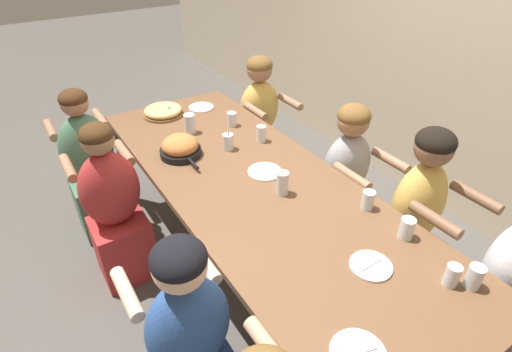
# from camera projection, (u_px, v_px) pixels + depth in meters

# --- Properties ---
(ground_plane) EXTENTS (18.00, 18.00, 0.00)m
(ground_plane) POSITION_uv_depth(u_px,v_px,m) (256.00, 277.00, 2.75)
(ground_plane) COLOR #514C47
(ground_plane) RESTS_ON ground
(restaurant_back_panel) EXTENTS (10.00, 0.06, 3.20)m
(restaurant_back_panel) POSITION_uv_depth(u_px,v_px,m) (479.00, 1.00, 2.65)
(restaurant_back_panel) COLOR beige
(restaurant_back_panel) RESTS_ON ground
(dining_table) EXTENTS (2.74, 0.98, 0.79)m
(dining_table) POSITION_uv_depth(u_px,v_px,m) (256.00, 193.00, 2.34)
(dining_table) COLOR brown
(dining_table) RESTS_ON ground
(pizza_board_main) EXTENTS (0.30, 0.30, 0.06)m
(pizza_board_main) POSITION_uv_depth(u_px,v_px,m) (163.00, 111.00, 3.05)
(pizza_board_main) COLOR brown
(pizza_board_main) RESTS_ON dining_table
(skillet_bowl) EXTENTS (0.38, 0.26, 0.14)m
(skillet_bowl) POSITION_uv_depth(u_px,v_px,m) (180.00, 147.00, 2.54)
(skillet_bowl) COLOR black
(skillet_bowl) RESTS_ON dining_table
(empty_plate_a) EXTENTS (0.19, 0.19, 0.02)m
(empty_plate_a) POSITION_uv_depth(u_px,v_px,m) (371.00, 266.00, 1.76)
(empty_plate_a) COLOR white
(empty_plate_a) RESTS_ON dining_table
(empty_plate_b) EXTENTS (0.20, 0.20, 0.02)m
(empty_plate_b) POSITION_uv_depth(u_px,v_px,m) (265.00, 172.00, 2.40)
(empty_plate_b) COLOR white
(empty_plate_b) RESTS_ON dining_table
(empty_plate_c) EXTENTS (0.20, 0.20, 0.02)m
(empty_plate_c) POSITION_uv_depth(u_px,v_px,m) (201.00, 107.00, 3.17)
(empty_plate_c) COLOR white
(empty_plate_c) RESTS_ON dining_table
(cocktail_glass_blue) EXTENTS (0.07, 0.07, 0.13)m
(cocktail_glass_blue) POSITION_uv_depth(u_px,v_px,m) (228.00, 142.00, 2.61)
(cocktail_glass_blue) COLOR silver
(cocktail_glass_blue) RESTS_ON dining_table
(drinking_glass_a) EXTENTS (0.06, 0.06, 0.10)m
(drinking_glass_a) POSITION_uv_depth(u_px,v_px,m) (452.00, 275.00, 1.66)
(drinking_glass_a) COLOR silver
(drinking_glass_a) RESTS_ON dining_table
(drinking_glass_b) EXTENTS (0.07, 0.07, 0.11)m
(drinking_glass_b) POSITION_uv_depth(u_px,v_px,m) (368.00, 201.00, 2.09)
(drinking_glass_b) COLOR silver
(drinking_glass_b) RESTS_ON dining_table
(drinking_glass_c) EXTENTS (0.07, 0.07, 0.11)m
(drinking_glass_c) POSITION_uv_depth(u_px,v_px,m) (261.00, 134.00, 2.70)
(drinking_glass_c) COLOR silver
(drinking_glass_c) RESTS_ON dining_table
(drinking_glass_d) EXTENTS (0.07, 0.07, 0.10)m
(drinking_glass_d) POSITION_uv_depth(u_px,v_px,m) (232.00, 120.00, 2.89)
(drinking_glass_d) COLOR silver
(drinking_glass_d) RESTS_ON dining_table
(drinking_glass_e) EXTENTS (0.07, 0.07, 0.11)m
(drinking_glass_e) POSITION_uv_depth(u_px,v_px,m) (407.00, 229.00, 1.90)
(drinking_glass_e) COLOR silver
(drinking_glass_e) RESTS_ON dining_table
(drinking_glass_f) EXTENTS (0.07, 0.07, 0.11)m
(drinking_glass_f) POSITION_uv_depth(u_px,v_px,m) (474.00, 278.00, 1.65)
(drinking_glass_f) COLOR silver
(drinking_glass_f) RESTS_ON dining_table
(drinking_glass_g) EXTENTS (0.07, 0.07, 0.14)m
(drinking_glass_g) POSITION_uv_depth(u_px,v_px,m) (282.00, 184.00, 2.19)
(drinking_glass_g) COLOR silver
(drinking_glass_g) RESTS_ON dining_table
(drinking_glass_h) EXTENTS (0.08, 0.08, 0.14)m
(drinking_glass_h) POSITION_uv_depth(u_px,v_px,m) (190.00, 125.00, 2.80)
(drinking_glass_h) COLOR silver
(drinking_glass_h) RESTS_ON dining_table
(diner_near_midright) EXTENTS (0.51, 0.40, 1.16)m
(diner_near_midright) POSITION_uv_depth(u_px,v_px,m) (192.00, 348.00, 1.72)
(diner_near_midright) COLOR #2D5193
(diner_near_midright) RESTS_ON ground
(diner_far_midright) EXTENTS (0.51, 0.40, 1.20)m
(diner_far_midright) POSITION_uv_depth(u_px,v_px,m) (412.00, 227.00, 2.34)
(diner_far_midright) COLOR gold
(diner_far_midright) RESTS_ON ground
(diner_far_center) EXTENTS (0.51, 0.40, 1.12)m
(diner_far_center) POSITION_uv_depth(u_px,v_px,m) (344.00, 185.00, 2.76)
(diner_far_center) COLOR #99999E
(diner_far_center) RESTS_ON ground
(diner_far_left) EXTENTS (0.51, 0.40, 1.14)m
(diner_far_left) POSITION_uv_depth(u_px,v_px,m) (259.00, 125.00, 3.50)
(diner_far_left) COLOR gold
(diner_far_left) RESTS_ON ground
(diner_far_right) EXTENTS (0.51, 0.40, 1.16)m
(diner_far_right) POSITION_uv_depth(u_px,v_px,m) (501.00, 293.00, 1.98)
(diner_far_right) COLOR silver
(diner_far_right) RESTS_ON ground
(diner_near_left) EXTENTS (0.51, 0.40, 1.16)m
(diner_near_left) POSITION_uv_depth(u_px,v_px,m) (93.00, 172.00, 2.90)
(diner_near_left) COLOR #477556
(diner_near_left) RESTS_ON ground
(diner_near_midleft) EXTENTS (0.51, 0.40, 1.15)m
(diner_near_midleft) POSITION_uv_depth(u_px,v_px,m) (116.00, 213.00, 2.51)
(diner_near_midleft) COLOR #B22D2D
(diner_near_midleft) RESTS_ON ground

